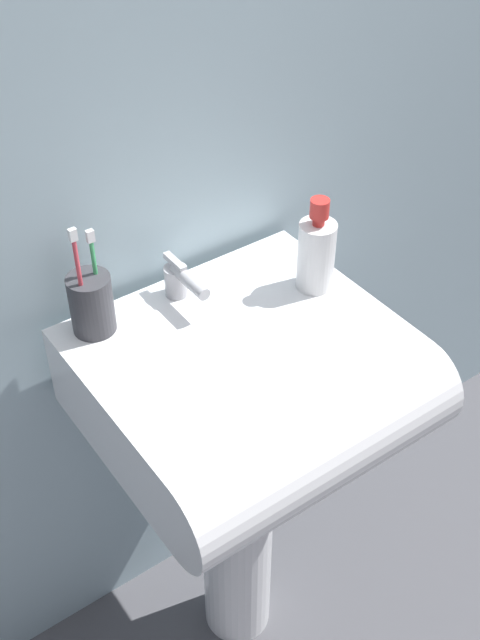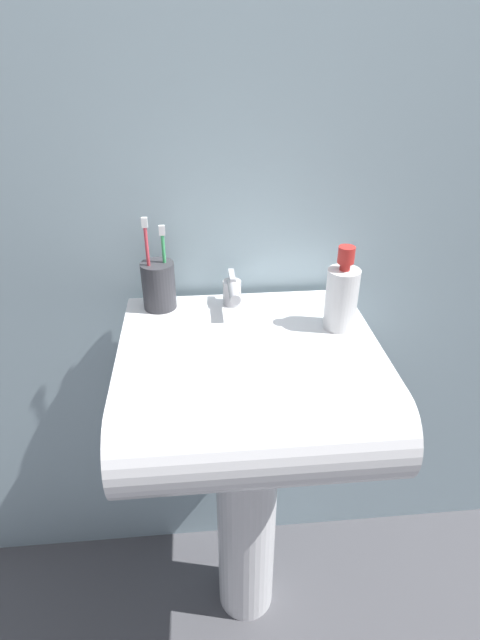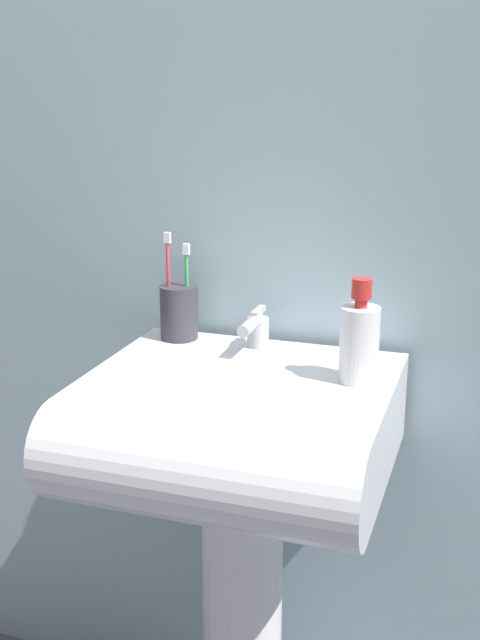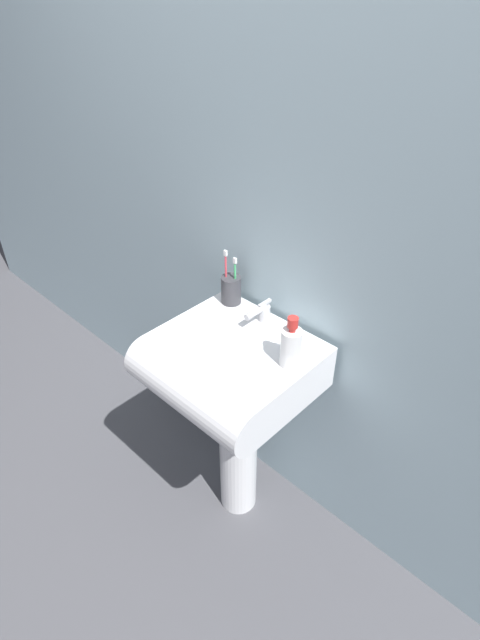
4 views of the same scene
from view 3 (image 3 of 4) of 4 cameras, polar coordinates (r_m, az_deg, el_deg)
wall_back at (r=1.48m, az=3.18°, el=12.34°), size 5.00×0.05×2.40m
sink_pedestal at (r=1.58m, az=0.16°, el=-21.16°), size 0.14×0.14×0.68m
sink_basin at (r=1.31m, az=-0.60°, el=-7.96°), size 0.50×0.47×0.16m
faucet at (r=1.45m, az=1.13°, el=-0.63°), size 0.04×0.12×0.07m
toothbrush_cup at (r=1.51m, az=-4.37°, el=0.64°), size 0.07×0.07×0.20m
soap_bottle at (r=1.30m, az=8.49°, el=-1.49°), size 0.06×0.06×0.17m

